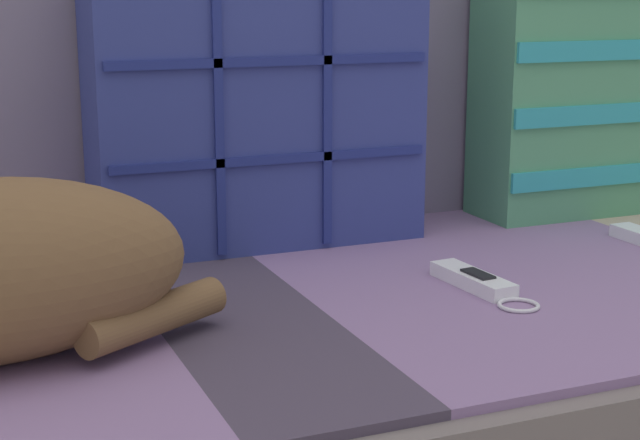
# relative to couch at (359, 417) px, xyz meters

# --- Properties ---
(couch) EXTENTS (1.81, 0.86, 0.38)m
(couch) POSITION_rel_couch_xyz_m (0.00, 0.00, 0.00)
(couch) COLOR brown
(couch) RESTS_ON ground_plane
(sofa_backrest) EXTENTS (1.77, 0.14, 0.56)m
(sofa_backrest) POSITION_rel_couch_xyz_m (-0.00, 0.36, 0.47)
(sofa_backrest) COLOR slate
(sofa_backrest) RESTS_ON couch
(throw_pillow_quilted) EXTENTS (0.47, 0.14, 0.40)m
(throw_pillow_quilted) POSITION_rel_couch_xyz_m (-0.06, 0.21, 0.39)
(throw_pillow_quilted) COLOR navy
(throw_pillow_quilted) RESTS_ON couch
(throw_pillow_striped) EXTENTS (0.38, 0.14, 0.43)m
(throw_pillow_striped) POSITION_rel_couch_xyz_m (0.50, 0.21, 0.41)
(throw_pillow_striped) COLOR #4C9366
(throw_pillow_striped) RESTS_ON couch
(game_remote_near) EXTENTS (0.06, 0.19, 0.02)m
(game_remote_near) POSITION_rel_couch_xyz_m (0.11, -0.10, 0.20)
(game_remote_near) COLOR white
(game_remote_near) RESTS_ON couch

